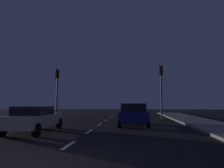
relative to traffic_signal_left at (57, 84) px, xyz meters
name	(u,v)px	position (x,y,z in m)	size (l,w,h in m)	color
ground_plane	(91,130)	(4.98, -8.08, -3.41)	(80.00, 80.00, 0.00)	black
lane_stripe_second	(69,145)	(4.98, -12.48, -3.40)	(0.16, 1.60, 0.01)	silver
lane_stripe_third	(89,132)	(4.98, -8.68, -3.40)	(0.16, 1.60, 0.01)	silver
lane_stripe_fourth	(100,125)	(4.98, -4.88, -3.40)	(0.16, 1.60, 0.01)	silver
lane_stripe_fifth	(106,120)	(4.98, -1.08, -3.40)	(0.16, 1.60, 0.01)	silver
lane_stripe_sixth	(110,117)	(4.98, 2.72, -3.40)	(0.16, 1.60, 0.01)	silver
lane_stripe_seventh	(114,115)	(4.98, 6.52, -3.40)	(0.16, 1.60, 0.01)	silver
traffic_signal_left	(57,84)	(0.00, 0.00, 0.00)	(0.32, 0.38, 4.86)	#2D2D30
traffic_signal_right	(161,82)	(10.03, 0.00, 0.13)	(0.32, 0.38, 5.05)	#4C4C51
car_stopped_ahead	(134,114)	(7.41, -5.19, -2.63)	(2.00, 3.90, 1.52)	navy
car_adjacent_lane	(34,118)	(2.06, -9.14, -2.68)	(1.95, 4.42, 1.38)	beige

